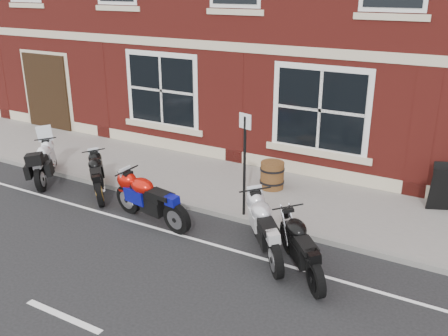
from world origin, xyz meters
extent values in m
plane|color=black|center=(0.00, 0.00, 0.00)|extent=(80.00, 80.00, 0.00)
cube|color=slate|center=(0.00, 3.00, 0.06)|extent=(30.00, 3.00, 0.12)
cube|color=slate|center=(0.00, 1.42, 0.06)|extent=(30.00, 0.16, 0.12)
cylinder|color=black|center=(-5.21, 1.57, 0.32)|extent=(0.48, 0.58, 0.63)
cylinder|color=black|center=(-4.36, 0.43, 0.32)|extent=(0.48, 0.58, 0.63)
cube|color=black|center=(-4.82, 1.04, 0.65)|extent=(0.66, 0.77, 0.22)
ellipsoid|color=silver|center=(-4.90, 1.16, 0.77)|extent=(0.62, 0.66, 0.32)
cube|color=black|center=(-4.58, 0.72, 0.73)|extent=(0.53, 0.59, 0.10)
cube|color=silver|center=(-5.20, 1.56, 1.14)|extent=(0.36, 0.28, 0.44)
cylinder|color=black|center=(-1.57, 0.57, 0.35)|extent=(0.71, 0.27, 0.70)
cylinder|color=black|center=(-0.03, 0.28, 0.35)|extent=(0.71, 0.27, 0.70)
cube|color=black|center=(-0.85, 0.43, 0.72)|extent=(0.90, 0.41, 0.24)
ellipsoid|color=#B11007|center=(-1.01, 0.46, 0.85)|extent=(0.67, 0.50, 0.35)
cube|color=black|center=(-0.43, 0.35, 0.80)|extent=(0.64, 0.39, 0.11)
cylinder|color=black|center=(-3.39, 1.50, 0.31)|extent=(0.53, 0.53, 0.62)
cylinder|color=black|center=(-2.41, 0.49, 0.31)|extent=(0.53, 0.53, 0.62)
cube|color=black|center=(-2.93, 1.03, 0.64)|extent=(0.71, 0.72, 0.21)
ellipsoid|color=black|center=(-3.03, 1.14, 0.76)|extent=(0.63, 0.63, 0.31)
cube|color=black|center=(-2.66, 0.76, 0.72)|extent=(0.55, 0.56, 0.10)
cylinder|color=black|center=(1.51, 1.02, 0.35)|extent=(0.55, 0.63, 0.70)
cylinder|color=black|center=(2.49, -0.22, 0.35)|extent=(0.55, 0.63, 0.70)
cube|color=black|center=(1.97, 0.44, 0.72)|extent=(0.75, 0.85, 0.24)
ellipsoid|color=#B3B2B7|center=(1.86, 0.57, 0.85)|extent=(0.69, 0.72, 0.35)
cube|color=black|center=(2.24, 0.10, 0.81)|extent=(0.60, 0.65, 0.11)
cylinder|color=black|center=(2.35, 0.70, 0.33)|extent=(0.53, 0.59, 0.66)
cylinder|color=black|center=(3.33, -0.43, 0.33)|extent=(0.53, 0.59, 0.66)
cube|color=black|center=(2.80, 0.17, 0.68)|extent=(0.73, 0.79, 0.23)
ellipsoid|color=black|center=(2.70, 0.29, 0.81)|extent=(0.66, 0.68, 0.33)
cube|color=black|center=(3.07, -0.14, 0.76)|extent=(0.57, 0.61, 0.10)
cylinder|color=#4C2614|center=(0.78, 3.28, 0.47)|extent=(0.59, 0.59, 0.69)
cylinder|color=black|center=(0.78, 3.28, 0.30)|extent=(0.62, 0.62, 0.05)
cylinder|color=black|center=(0.78, 3.28, 0.63)|extent=(0.62, 0.62, 0.05)
cylinder|color=black|center=(0.88, 1.55, 1.26)|extent=(0.06, 0.06, 2.27)
cube|color=silver|center=(0.88, 1.55, 2.29)|extent=(0.32, 0.11, 0.33)
camera|label=1|loc=(5.55, -7.49, 5.03)|focal=40.00mm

